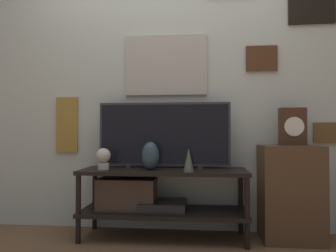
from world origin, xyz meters
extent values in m
plane|color=brown|center=(0.00, 0.00, 0.00)|extent=(12.00, 12.00, 0.00)
cube|color=beige|center=(0.00, 0.53, 1.35)|extent=(6.40, 0.06, 2.70)
cube|color=#B2ADA3|center=(-0.01, 0.49, 1.43)|extent=(0.71, 0.02, 0.53)
cube|color=#B2BCC6|center=(-0.01, 0.49, 1.43)|extent=(0.68, 0.01, 0.49)
cube|color=black|center=(1.23, 0.49, 1.94)|extent=(0.38, 0.02, 0.37)
cube|color=slate|center=(1.23, 0.49, 1.94)|extent=(0.35, 0.01, 0.33)
cube|color=#4C2D19|center=(0.81, 0.49, 1.47)|extent=(0.26, 0.02, 0.21)
cube|color=white|center=(0.81, 0.49, 1.47)|extent=(0.23, 0.01, 0.18)
cube|color=brown|center=(1.34, 0.49, 0.84)|extent=(0.22, 0.02, 0.17)
cube|color=#BCB299|center=(1.34, 0.49, 0.84)|extent=(0.18, 0.01, 0.13)
cube|color=olive|center=(-0.90, 0.49, 0.91)|extent=(0.20, 0.02, 0.49)
cube|color=beige|center=(-0.90, 0.49, 0.91)|extent=(0.16, 0.01, 0.46)
cube|color=black|center=(0.00, 0.26, 0.53)|extent=(1.32, 0.44, 0.03)
cube|color=black|center=(0.00, 0.26, 0.21)|extent=(1.32, 0.44, 0.03)
cylinder|color=black|center=(-0.63, 0.07, 0.27)|extent=(0.04, 0.04, 0.55)
cylinder|color=black|center=(0.63, 0.07, 0.27)|extent=(0.04, 0.04, 0.55)
cylinder|color=black|center=(-0.63, 0.45, 0.27)|extent=(0.04, 0.04, 0.55)
cylinder|color=black|center=(0.63, 0.45, 0.27)|extent=(0.04, 0.04, 0.55)
cube|color=black|center=(0.00, 0.26, 0.26)|extent=(0.36, 0.31, 0.07)
cube|color=#47382D|center=(-0.30, 0.26, 0.35)|extent=(0.46, 0.24, 0.25)
cylinder|color=#333338|center=(-0.31, 0.36, 0.56)|extent=(0.05, 0.05, 0.02)
cylinder|color=#333338|center=(0.29, 0.36, 0.56)|extent=(0.05, 0.05, 0.02)
cube|color=#333338|center=(-0.01, 0.36, 0.83)|extent=(1.09, 0.04, 0.52)
cube|color=black|center=(-0.01, 0.35, 0.83)|extent=(1.06, 0.01, 0.49)
cone|color=#4C5647|center=(0.21, 0.12, 0.64)|extent=(0.08, 0.08, 0.18)
ellipsoid|color=#2D4251|center=(-0.10, 0.21, 0.66)|extent=(0.14, 0.13, 0.22)
cylinder|color=beige|center=(-0.47, 0.19, 0.57)|extent=(0.09, 0.09, 0.06)
sphere|color=beige|center=(-0.47, 0.19, 0.66)|extent=(0.11, 0.11, 0.11)
cube|color=#513823|center=(0.99, 0.30, 0.37)|extent=(0.46, 0.36, 0.74)
cube|color=#422819|center=(1.02, 0.34, 0.89)|extent=(0.20, 0.10, 0.30)
cylinder|color=white|center=(1.02, 0.29, 0.89)|extent=(0.15, 0.01, 0.15)
camera|label=1|loc=(0.30, -2.35, 0.84)|focal=35.00mm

